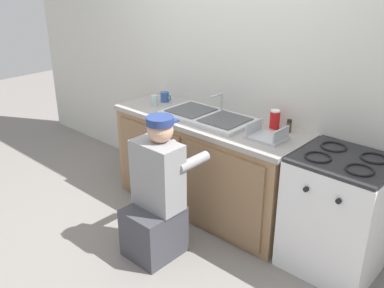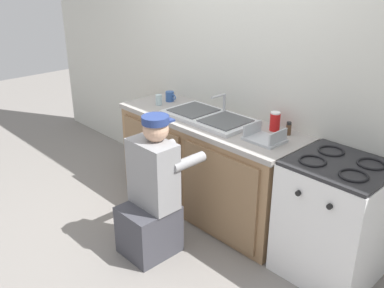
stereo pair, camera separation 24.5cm
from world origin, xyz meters
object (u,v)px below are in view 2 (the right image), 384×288
object	(u,v)px
soda_cup_red	(275,121)
spice_bottle_pepper	(289,129)
dish_rack_tray	(264,138)
water_glass	(159,100)
sink_double_basin	(209,117)
coffee_mug	(170,96)
stove_range	(333,219)
plumber_person	(152,198)

from	to	relation	value
soda_cup_red	spice_bottle_pepper	size ratio (longest dim) A/B	1.45
dish_rack_tray	spice_bottle_pepper	size ratio (longest dim) A/B	2.67
spice_bottle_pepper	water_glass	bearing A→B (deg)	-168.98
soda_cup_red	spice_bottle_pepper	distance (m)	0.13
sink_double_basin	coffee_mug	size ratio (longest dim) A/B	6.35
stove_range	soda_cup_red	size ratio (longest dim) A/B	5.90
soda_cup_red	coffee_mug	bearing A→B (deg)	-175.26
sink_double_basin	spice_bottle_pepper	xyz separation A→B (m)	(0.68, 0.18, 0.03)
stove_range	soda_cup_red	bearing A→B (deg)	164.80
water_glass	soda_cup_red	world-z (taller)	soda_cup_red
sink_double_basin	coffee_mug	distance (m)	0.62
stove_range	soda_cup_red	world-z (taller)	soda_cup_red
water_glass	coffee_mug	world-z (taller)	water_glass
spice_bottle_pepper	coffee_mug	bearing A→B (deg)	-175.77
dish_rack_tray	coffee_mug	xyz separation A→B (m)	(-1.24, 0.13, 0.02)
coffee_mug	soda_cup_red	size ratio (longest dim) A/B	0.83
plumber_person	soda_cup_red	xyz separation A→B (m)	(0.40, 0.94, 0.49)
stove_range	dish_rack_tray	distance (m)	0.76
coffee_mug	spice_bottle_pepper	size ratio (longest dim) A/B	1.20
plumber_person	dish_rack_tray	distance (m)	0.96
stove_range	spice_bottle_pepper	distance (m)	0.75
stove_range	water_glass	size ratio (longest dim) A/B	8.97
plumber_person	coffee_mug	bearing A→B (deg)	131.82
water_glass	soda_cup_red	distance (m)	1.17
soda_cup_red	spice_bottle_pepper	world-z (taller)	soda_cup_red
stove_range	plumber_person	size ratio (longest dim) A/B	0.81
sink_double_basin	soda_cup_red	distance (m)	0.58
soda_cup_red	sink_double_basin	bearing A→B (deg)	-161.47
coffee_mug	spice_bottle_pepper	world-z (taller)	spice_bottle_pepper
water_glass	spice_bottle_pepper	xyz separation A→B (m)	(1.27, 0.25, 0.00)
water_glass	coffee_mug	xyz separation A→B (m)	(-0.02, 0.15, -0.00)
coffee_mug	dish_rack_tray	bearing A→B (deg)	-6.20
plumber_person	coffee_mug	xyz separation A→B (m)	(-0.76, 0.85, 0.46)
plumber_person	coffee_mug	size ratio (longest dim) A/B	8.76
coffee_mug	soda_cup_red	xyz separation A→B (m)	(1.16, 0.10, 0.03)
stove_range	water_glass	distance (m)	1.89
stove_range	soda_cup_red	xyz separation A→B (m)	(-0.68, 0.19, 0.51)
stove_range	coffee_mug	world-z (taller)	coffee_mug
water_glass	coffee_mug	distance (m)	0.15
water_glass	spice_bottle_pepper	distance (m)	1.30
dish_rack_tray	coffee_mug	world-z (taller)	dish_rack_tray
dish_rack_tray	soda_cup_red	size ratio (longest dim) A/B	1.84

